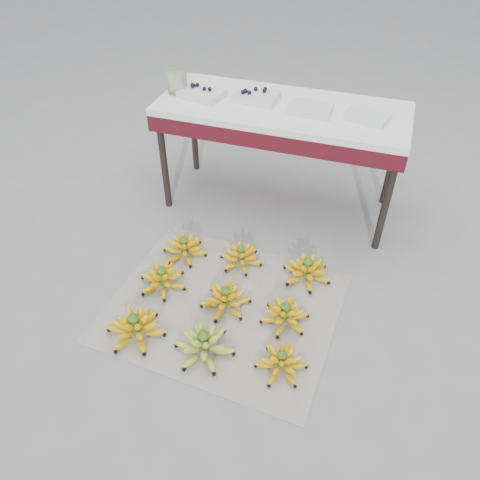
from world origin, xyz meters
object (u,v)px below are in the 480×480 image
(bunch_mid_left, at_px, (162,279))
(vendor_table, at_px, (282,118))
(bunch_back_left, at_px, (185,248))
(tray_far_left, at_px, (202,93))
(bunch_front_left, at_px, (135,327))
(tray_left, at_px, (256,97))
(tray_right, at_px, (310,109))
(bunch_front_right, at_px, (281,362))
(glass_jar, at_px, (177,80))
(bunch_front_center, at_px, (204,345))
(bunch_mid_center, at_px, (226,299))
(bunch_back_center, at_px, (241,257))
(newspaper_mat, at_px, (224,307))
(bunch_back_right, at_px, (307,270))
(tray_far_right, at_px, (368,117))
(bunch_mid_right, at_px, (285,315))

(bunch_mid_left, height_order, vendor_table, vendor_table)
(bunch_back_left, xyz_separation_m, tray_far_left, (-0.12, 0.69, 0.71))
(bunch_front_left, bearing_deg, tray_left, 90.33)
(tray_far_left, height_order, tray_right, tray_far_left)
(bunch_front_right, height_order, glass_jar, glass_jar)
(bunch_front_right, bearing_deg, bunch_back_left, 125.70)
(tray_left, bearing_deg, glass_jar, -174.95)
(bunch_back_left, bearing_deg, bunch_front_right, -19.09)
(bunch_front_center, bearing_deg, bunch_mid_left, 156.16)
(bunch_mid_center, height_order, glass_jar, glass_jar)
(bunch_front_center, distance_m, tray_right, 1.53)
(tray_far_left, relative_size, tray_left, 1.06)
(bunch_mid_left, height_order, bunch_back_left, bunch_mid_left)
(vendor_table, height_order, glass_jar, glass_jar)
(bunch_mid_left, height_order, tray_far_left, tray_far_left)
(bunch_back_left, distance_m, bunch_back_center, 0.36)
(newspaper_mat, xyz_separation_m, bunch_back_center, (-0.02, 0.37, 0.06))
(bunch_front_center, bearing_deg, bunch_back_center, 110.38)
(bunch_mid_left, xyz_separation_m, bunch_back_right, (0.79, 0.33, 0.00))
(bunch_mid_left, bearing_deg, vendor_table, 70.50)
(bunch_back_center, relative_size, tray_far_right, 1.27)
(bunch_front_right, distance_m, bunch_mid_center, 0.50)
(bunch_mid_center, xyz_separation_m, tray_right, (0.20, 1.01, 0.71))
(tray_right, xyz_separation_m, tray_far_right, (0.34, 0.01, -0.00))
(bunch_back_left, distance_m, tray_right, 1.15)
(newspaper_mat, xyz_separation_m, bunch_back_right, (0.39, 0.37, 0.06))
(newspaper_mat, distance_m, bunch_back_right, 0.54)
(newspaper_mat, height_order, tray_far_left, tray_far_left)
(bunch_front_left, xyz_separation_m, tray_left, (0.22, 1.41, 0.71))
(bunch_back_center, bearing_deg, newspaper_mat, -64.09)
(bunch_mid_left, height_order, bunch_back_right, bunch_back_right)
(bunch_front_center, relative_size, bunch_back_center, 1.14)
(bunch_back_right, height_order, tray_far_left, tray_far_left)
(bunch_front_left, relative_size, glass_jar, 2.15)
(newspaper_mat, xyz_separation_m, bunch_mid_center, (0.01, 0.01, 0.06))
(bunch_front_center, distance_m, tray_far_left, 1.60)
(bunch_mid_center, height_order, tray_far_right, tray_far_right)
(bunch_mid_center, distance_m, bunch_back_left, 0.51)
(bunch_mid_right, height_order, bunch_back_right, bunch_back_right)
(tray_left, relative_size, tray_far_right, 1.06)
(bunch_back_center, height_order, vendor_table, vendor_table)
(tray_left, height_order, glass_jar, glass_jar)
(vendor_table, bearing_deg, glass_jar, -178.38)
(bunch_front_center, height_order, vendor_table, vendor_table)
(bunch_front_center, xyz_separation_m, tray_left, (-0.16, 1.40, 0.71))
(bunch_front_right, bearing_deg, bunch_mid_left, 141.43)
(bunch_mid_left, bearing_deg, bunch_back_left, 89.98)
(newspaper_mat, xyz_separation_m, tray_far_right, (0.55, 1.02, 0.77))
(newspaper_mat, relative_size, tray_right, 4.85)
(tray_right, bearing_deg, bunch_front_right, -81.37)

